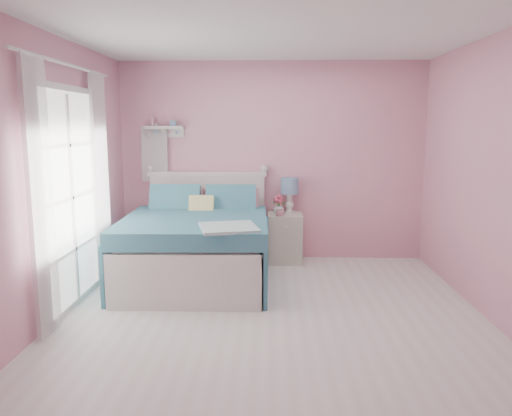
{
  "coord_description": "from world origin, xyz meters",
  "views": [
    {
      "loc": [
        -0.02,
        -4.36,
        1.79
      ],
      "look_at": [
        -0.18,
        1.2,
        0.85
      ],
      "focal_mm": 35.0,
      "sensor_mm": 36.0,
      "label": 1
    }
  ],
  "objects_px": {
    "nightstand": "(285,238)",
    "vase": "(279,208)",
    "bed": "(198,246)",
    "teacup": "(280,213)",
    "table_lamp": "(290,188)"
  },
  "relations": [
    {
      "from": "teacup",
      "to": "table_lamp",
      "type": "bearing_deg",
      "value": 62.53
    },
    {
      "from": "nightstand",
      "to": "vase",
      "type": "distance_m",
      "value": 0.4
    },
    {
      "from": "table_lamp",
      "to": "teacup",
      "type": "relative_size",
      "value": 4.39
    },
    {
      "from": "bed",
      "to": "nightstand",
      "type": "distance_m",
      "value": 1.29
    },
    {
      "from": "nightstand",
      "to": "teacup",
      "type": "bearing_deg",
      "value": -114.53
    },
    {
      "from": "nightstand",
      "to": "table_lamp",
      "type": "bearing_deg",
      "value": 58.14
    },
    {
      "from": "nightstand",
      "to": "table_lamp",
      "type": "xyz_separation_m",
      "value": [
        0.06,
        0.09,
        0.64
      ]
    },
    {
      "from": "bed",
      "to": "teacup",
      "type": "bearing_deg",
      "value": 31.52
    },
    {
      "from": "teacup",
      "to": "bed",
      "type": "bearing_deg",
      "value": -147.0
    },
    {
      "from": "nightstand",
      "to": "vase",
      "type": "bearing_deg",
      "value": 164.26
    },
    {
      "from": "nightstand",
      "to": "vase",
      "type": "relative_size",
      "value": 4.52
    },
    {
      "from": "nightstand",
      "to": "vase",
      "type": "height_order",
      "value": "vase"
    },
    {
      "from": "bed",
      "to": "table_lamp",
      "type": "relative_size",
      "value": 4.44
    },
    {
      "from": "nightstand",
      "to": "teacup",
      "type": "xyz_separation_m",
      "value": [
        -0.07,
        -0.15,
        0.36
      ]
    },
    {
      "from": "teacup",
      "to": "nightstand",
      "type": "bearing_deg",
      "value": 65.47
    }
  ]
}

